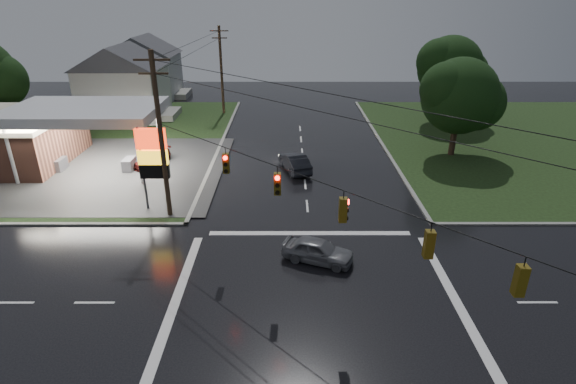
{
  "coord_description": "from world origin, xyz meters",
  "views": [
    {
      "loc": [
        -1.4,
        -18.08,
        14.08
      ],
      "look_at": [
        -1.38,
        6.75,
        3.0
      ],
      "focal_mm": 28.0,
      "sensor_mm": 36.0,
      "label": 1
    }
  ],
  "objects_px": {
    "pylon_sign": "(153,156)",
    "car_crossing": "(318,250)",
    "house_near": "(123,81)",
    "tree_ne_near": "(461,96)",
    "utility_pole_nw": "(161,136)",
    "gas_station": "(10,136)",
    "tree_ne_far": "(451,68)",
    "utility_pole_n": "(221,69)",
    "house_far": "(144,66)",
    "car_pump": "(153,158)",
    "car_north": "(295,162)"
  },
  "relations": [
    {
      "from": "pylon_sign",
      "to": "car_crossing",
      "type": "height_order",
      "value": "pylon_sign"
    },
    {
      "from": "house_near",
      "to": "tree_ne_near",
      "type": "relative_size",
      "value": 1.23
    },
    {
      "from": "utility_pole_nw",
      "to": "gas_station",
      "type": "bearing_deg",
      "value": 147.77
    },
    {
      "from": "utility_pole_nw",
      "to": "tree_ne_far",
      "type": "xyz_separation_m",
      "value": [
        26.65,
        24.49,
        0.46
      ]
    },
    {
      "from": "utility_pole_nw",
      "to": "tree_ne_near",
      "type": "height_order",
      "value": "utility_pole_nw"
    },
    {
      "from": "gas_station",
      "to": "car_crossing",
      "type": "distance_m",
      "value": 30.52
    },
    {
      "from": "pylon_sign",
      "to": "car_crossing",
      "type": "bearing_deg",
      "value": -31.87
    },
    {
      "from": "utility_pole_n",
      "to": "car_crossing",
      "type": "height_order",
      "value": "utility_pole_n"
    },
    {
      "from": "house_far",
      "to": "tree_ne_far",
      "type": "height_order",
      "value": "tree_ne_far"
    },
    {
      "from": "tree_ne_far",
      "to": "utility_pole_nw",
      "type": "bearing_deg",
      "value": -137.41
    },
    {
      "from": "utility_pole_nw",
      "to": "house_near",
      "type": "distance_m",
      "value": 28.9
    },
    {
      "from": "car_crossing",
      "to": "car_pump",
      "type": "distance_m",
      "value": 20.75
    },
    {
      "from": "pylon_sign",
      "to": "car_pump",
      "type": "bearing_deg",
      "value": 107.84
    },
    {
      "from": "utility_pole_nw",
      "to": "tree_ne_far",
      "type": "bearing_deg",
      "value": 42.59
    },
    {
      "from": "utility_pole_n",
      "to": "house_far",
      "type": "distance_m",
      "value": 16.0
    },
    {
      "from": "house_far",
      "to": "car_crossing",
      "type": "height_order",
      "value": "house_far"
    },
    {
      "from": "utility_pole_n",
      "to": "gas_station",
      "type": "bearing_deg",
      "value": -131.47
    },
    {
      "from": "tree_ne_near",
      "to": "car_crossing",
      "type": "height_order",
      "value": "tree_ne_near"
    },
    {
      "from": "tree_ne_near",
      "to": "car_north",
      "type": "height_order",
      "value": "tree_ne_near"
    },
    {
      "from": "gas_station",
      "to": "utility_pole_nw",
      "type": "relative_size",
      "value": 2.38
    },
    {
      "from": "house_far",
      "to": "tree_ne_near",
      "type": "height_order",
      "value": "tree_ne_near"
    },
    {
      "from": "gas_station",
      "to": "utility_pole_n",
      "type": "xyz_separation_m",
      "value": [
        16.18,
        18.3,
        2.92
      ]
    },
    {
      "from": "utility_pole_n",
      "to": "house_far",
      "type": "relative_size",
      "value": 0.95
    },
    {
      "from": "car_crossing",
      "to": "house_far",
      "type": "bearing_deg",
      "value": 48.01
    },
    {
      "from": "car_crossing",
      "to": "car_pump",
      "type": "bearing_deg",
      "value": 62.49
    },
    {
      "from": "tree_ne_near",
      "to": "car_pump",
      "type": "distance_m",
      "value": 28.07
    },
    {
      "from": "car_north",
      "to": "car_crossing",
      "type": "height_order",
      "value": "car_north"
    },
    {
      "from": "gas_station",
      "to": "utility_pole_n",
      "type": "distance_m",
      "value": 24.6
    },
    {
      "from": "car_pump",
      "to": "gas_station",
      "type": "bearing_deg",
      "value": -166.52
    },
    {
      "from": "house_near",
      "to": "tree_ne_far",
      "type": "relative_size",
      "value": 1.13
    },
    {
      "from": "gas_station",
      "to": "car_north",
      "type": "distance_m",
      "value": 25.0
    },
    {
      "from": "house_far",
      "to": "tree_ne_far",
      "type": "xyz_separation_m",
      "value": [
        39.1,
        -14.01,
        1.77
      ]
    },
    {
      "from": "car_north",
      "to": "house_far",
      "type": "bearing_deg",
      "value": -71.85
    },
    {
      "from": "utility_pole_n",
      "to": "house_near",
      "type": "xyz_separation_m",
      "value": [
        -11.45,
        -2.0,
        -1.06
      ]
    },
    {
      "from": "utility_pole_n",
      "to": "tree_ne_far",
      "type": "height_order",
      "value": "utility_pole_n"
    },
    {
      "from": "utility_pole_n",
      "to": "car_north",
      "type": "distance_m",
      "value": 22.32
    },
    {
      "from": "car_pump",
      "to": "tree_ne_far",
      "type": "bearing_deg",
      "value": 40.46
    },
    {
      "from": "utility_pole_nw",
      "to": "tree_ne_near",
      "type": "relative_size",
      "value": 1.22
    },
    {
      "from": "tree_ne_far",
      "to": "car_pump",
      "type": "bearing_deg",
      "value": -154.43
    },
    {
      "from": "pylon_sign",
      "to": "house_near",
      "type": "xyz_separation_m",
      "value": [
        -10.45,
        25.5,
        0.39
      ]
    },
    {
      "from": "house_near",
      "to": "car_crossing",
      "type": "xyz_separation_m",
      "value": [
        21.26,
        -32.22,
        -3.71
      ]
    },
    {
      "from": "gas_station",
      "to": "car_pump",
      "type": "bearing_deg",
      "value": -1.41
    },
    {
      "from": "tree_ne_far",
      "to": "pylon_sign",
      "type": "bearing_deg",
      "value": -139.65
    },
    {
      "from": "utility_pole_n",
      "to": "car_north",
      "type": "relative_size",
      "value": 2.24
    },
    {
      "from": "gas_station",
      "to": "utility_pole_n",
      "type": "bearing_deg",
      "value": 48.53
    },
    {
      "from": "car_north",
      "to": "house_near",
      "type": "bearing_deg",
      "value": -58.82
    },
    {
      "from": "gas_station",
      "to": "tree_ne_near",
      "type": "height_order",
      "value": "tree_ne_near"
    },
    {
      "from": "car_north",
      "to": "utility_pole_n",
      "type": "bearing_deg",
      "value": -83.53
    },
    {
      "from": "car_pump",
      "to": "car_north",
      "type": "bearing_deg",
      "value": 8.49
    },
    {
      "from": "car_north",
      "to": "car_pump",
      "type": "distance_m",
      "value": 12.64
    }
  ]
}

